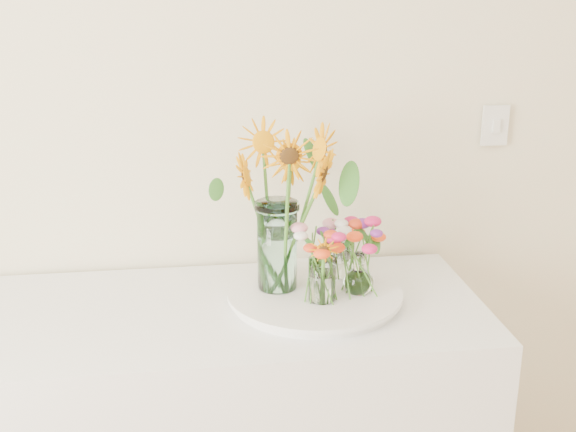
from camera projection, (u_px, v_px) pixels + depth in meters
The scene contains 9 objects.
tray at pixel (315, 297), 1.92m from camera, with size 0.44×0.44×0.03m, color white.
mason_jar at pixel (277, 246), 1.89m from camera, with size 0.10×0.10×0.24m, color #B2EBE7.
sunflower_bouquet at pixel (277, 206), 1.86m from camera, with size 0.55×0.55×0.47m, color orange, non-canonical shape.
small_vase_a at pixel (322, 280), 1.84m from camera, with size 0.07×0.07×0.12m, color white.
wildflower_posy_a at pixel (322, 264), 1.82m from camera, with size 0.19×0.19×0.21m, color #FA4615, non-canonical shape.
small_vase_b at pixel (359, 274), 1.88m from camera, with size 0.08×0.08×0.11m, color white, non-canonical shape.
wildflower_posy_b at pixel (359, 258), 1.87m from camera, with size 0.22×0.22×0.20m, color #FA4615, non-canonical shape.
small_vase_c at pixel (343, 261), 1.99m from camera, with size 0.06×0.06×0.10m, color white.
wildflower_posy_c at pixel (344, 246), 1.97m from camera, with size 0.18×0.18×0.19m, color #FA4615, non-canonical shape.
Camera 1 is at (-0.31, 0.22, 1.72)m, focal length 45.00 mm.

